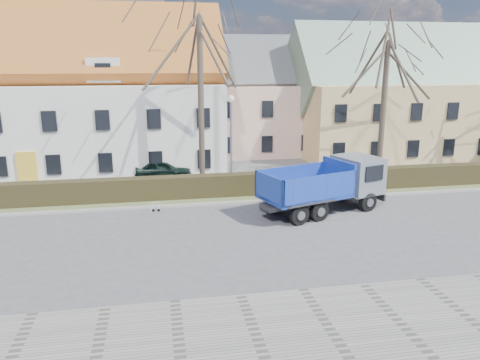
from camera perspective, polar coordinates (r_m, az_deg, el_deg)
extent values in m
plane|color=#4C4B4E|center=(22.18, 2.91, -6.25)|extent=(120.00, 120.00, 0.00)
cube|color=gray|center=(14.84, 10.81, -17.43)|extent=(80.00, 5.00, 0.08)
cube|color=gray|center=(26.42, 0.63, -2.69)|extent=(80.00, 0.30, 0.12)
cube|color=#525D34|center=(27.93, 0.00, -1.76)|extent=(80.00, 3.00, 0.10)
cube|color=black|center=(27.58, 0.08, -0.68)|extent=(60.00, 0.90, 1.30)
imported|color=black|center=(32.24, -9.32, 1.32)|extent=(3.91, 1.96, 1.28)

